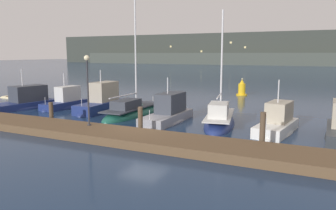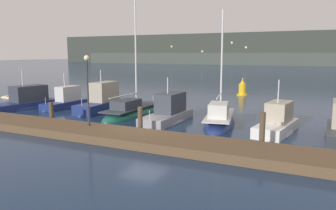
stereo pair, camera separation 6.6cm
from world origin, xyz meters
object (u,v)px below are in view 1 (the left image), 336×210
at_px(channel_buoy, 242,89).
at_px(motorboat_berth_5, 168,116).
at_px(motorboat_berth_2, 65,104).
at_px(sailboat_berth_6, 219,122).
at_px(motorboat_berth_1, 24,104).
at_px(motorboat_berth_3, 101,106).
at_px(motorboat_berth_7, 277,127).
at_px(sailboat_berth_4, 132,113).
at_px(dock_lamppost, 87,79).
at_px(rowboat_adrift, 12,98).

bearing_deg(channel_buoy, motorboat_berth_5, -94.59).
distance_m(motorboat_berth_2, sailboat_berth_6, 14.18).
bearing_deg(motorboat_berth_1, channel_buoy, 48.08).
height_order(motorboat_berth_3, channel_buoy, motorboat_berth_3).
relative_size(motorboat_berth_2, motorboat_berth_7, 0.95).
relative_size(motorboat_berth_2, sailboat_berth_4, 0.46).
bearing_deg(sailboat_berth_6, motorboat_berth_2, 176.35).
xyz_separation_m(channel_buoy, dock_lamppost, (-4.17, -21.55, 2.48)).
height_order(motorboat_berth_1, motorboat_berth_7, motorboat_berth_1).
xyz_separation_m(sailboat_berth_6, channel_buoy, (-2.24, 16.14, 0.54)).
xyz_separation_m(sailboat_berth_4, channel_buoy, (4.94, 15.48, 0.61)).
height_order(motorboat_berth_1, channel_buoy, motorboat_berth_1).
relative_size(motorboat_berth_1, sailboat_berth_4, 0.64).
xyz_separation_m(motorboat_berth_2, dock_lamppost, (7.74, -6.31, 2.91)).
bearing_deg(motorboat_berth_1, rowboat_adrift, 148.33).
xyz_separation_m(motorboat_berth_2, motorboat_berth_3, (3.85, 0.06, 0.11)).
relative_size(sailboat_berth_4, channel_buoy, 5.39).
bearing_deg(rowboat_adrift, dock_lamppost, -26.57).
xyz_separation_m(motorboat_berth_3, dock_lamppost, (3.90, -6.37, 2.80)).
distance_m(motorboat_berth_1, motorboat_berth_5, 13.78).
bearing_deg(motorboat_berth_1, motorboat_berth_2, 26.40).
relative_size(sailboat_berth_4, sailboat_berth_6, 1.31).
relative_size(channel_buoy, dock_lamppost, 0.47).
xyz_separation_m(sailboat_berth_4, rowboat_adrift, (-16.59, 2.61, -0.12)).
distance_m(motorboat_berth_3, dock_lamppost, 7.98).
bearing_deg(channel_buoy, sailboat_berth_6, -82.08).
height_order(motorboat_berth_1, sailboat_berth_4, sailboat_berth_4).
height_order(motorboat_berth_7, dock_lamppost, dock_lamppost).
relative_size(sailboat_berth_6, motorboat_berth_7, 1.59).
relative_size(motorboat_berth_3, sailboat_berth_6, 0.71).
height_order(channel_buoy, dock_lamppost, dock_lamppost).
distance_m(sailboat_berth_4, motorboat_berth_7, 10.96).
height_order(sailboat_berth_4, sailboat_berth_6, sailboat_berth_4).
distance_m(channel_buoy, dock_lamppost, 22.09).
bearing_deg(dock_lamppost, motorboat_berth_2, 140.82).
bearing_deg(sailboat_berth_4, sailboat_berth_6, -5.29).
distance_m(sailboat_berth_6, rowboat_adrift, 24.00).
bearing_deg(motorboat_berth_2, dock_lamppost, -39.18).
relative_size(sailboat_berth_4, dock_lamppost, 2.55).
relative_size(motorboat_berth_3, channel_buoy, 2.94).
bearing_deg(channel_buoy, dock_lamppost, -100.95).
bearing_deg(motorboat_berth_7, motorboat_berth_3, 173.73).
bearing_deg(motorboat_berth_5, motorboat_berth_3, 168.00).
bearing_deg(motorboat_berth_3, motorboat_berth_7, -6.27).
bearing_deg(motorboat_berth_7, motorboat_berth_5, 179.14).
relative_size(motorboat_berth_1, motorboat_berth_5, 1.18).
distance_m(motorboat_berth_3, rowboat_adrift, 13.67).
distance_m(motorboat_berth_1, rowboat_adrift, 7.55).
bearing_deg(sailboat_berth_6, motorboat_berth_3, 174.64).
bearing_deg(sailboat_berth_4, motorboat_berth_3, 174.48).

